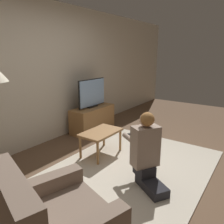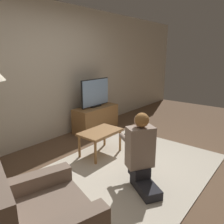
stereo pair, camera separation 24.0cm
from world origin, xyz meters
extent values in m
plane|color=brown|center=(0.00, 0.00, 0.00)|extent=(10.00, 10.00, 0.00)
cube|color=beige|center=(0.00, 1.93, 1.30)|extent=(10.00, 0.06, 2.60)
cube|color=beige|center=(0.00, 0.00, 0.01)|extent=(2.83, 2.04, 0.02)
cube|color=olive|center=(0.98, 1.57, 0.27)|extent=(1.06, 0.43, 0.54)
cube|color=black|center=(0.98, 1.57, 0.56)|extent=(0.27, 0.08, 0.04)
cube|color=black|center=(0.98, 1.57, 0.86)|extent=(0.80, 0.03, 0.58)
cube|color=#8CB2E0|center=(0.98, 1.57, 0.86)|extent=(0.77, 0.04, 0.55)
cube|color=olive|center=(0.13, 0.67, 0.41)|extent=(0.71, 0.44, 0.04)
cylinder|color=olive|center=(-0.18, 0.49, 0.19)|extent=(0.04, 0.04, 0.39)
cylinder|color=olive|center=(0.45, 0.49, 0.19)|extent=(0.04, 0.04, 0.39)
cylinder|color=olive|center=(-0.18, 0.85, 0.19)|extent=(0.04, 0.04, 0.39)
cylinder|color=olive|center=(0.45, 0.85, 0.19)|extent=(0.04, 0.04, 0.39)
cylinder|color=#4C4233|center=(-1.39, 1.02, 0.01)|extent=(0.28, 0.28, 0.03)
cube|color=#7A6656|center=(-1.90, -0.19, 0.68)|extent=(0.40, 0.85, 0.44)
cube|color=#7A6656|center=(-1.51, 0.05, 0.30)|extent=(0.78, 0.36, 0.60)
cube|color=#232328|center=(-0.30, -0.47, 0.07)|extent=(0.44, 0.52, 0.11)
cube|color=#232328|center=(-0.20, -0.31, 0.20)|extent=(0.31, 0.32, 0.14)
cube|color=gray|center=(-0.20, -0.31, 0.53)|extent=(0.39, 0.35, 0.53)
sphere|color=#DBAD8E|center=(-0.20, -0.31, 0.88)|extent=(0.17, 0.17, 0.17)
sphere|color=#9E6B38|center=(-0.21, -0.33, 0.90)|extent=(0.18, 0.18, 0.18)
cube|color=black|center=(0.00, 0.00, 0.56)|extent=(0.13, 0.11, 0.04)
cylinder|color=gray|center=(0.02, -0.16, 0.56)|extent=(0.22, 0.29, 0.07)
cylinder|color=gray|center=(-0.15, -0.05, 0.56)|extent=(0.22, 0.29, 0.07)
camera|label=1|loc=(-2.54, -1.45, 1.68)|focal=35.00mm
camera|label=2|loc=(-2.40, -1.64, 1.68)|focal=35.00mm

